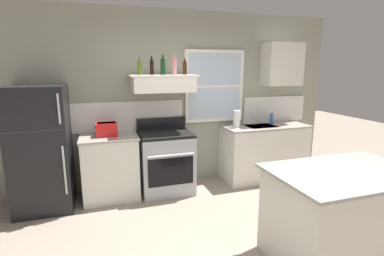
% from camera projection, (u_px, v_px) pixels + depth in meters
% --- Properties ---
extents(back_wall, '(5.40, 0.11, 2.70)m').
position_uv_depth(back_wall, '(177.00, 99.00, 4.54)').
color(back_wall, gray).
rests_on(back_wall, ground_plane).
extents(refrigerator, '(0.70, 0.72, 1.63)m').
position_uv_depth(refrigerator, '(41.00, 149.00, 3.72)').
color(refrigerator, black).
rests_on(refrigerator, ground_plane).
extents(counter_left_of_stove, '(0.79, 0.63, 0.91)m').
position_uv_depth(counter_left_of_stove, '(111.00, 167.00, 4.10)').
color(counter_left_of_stove, silver).
rests_on(counter_left_of_stove, ground_plane).
extents(toaster, '(0.30, 0.20, 0.19)m').
position_uv_depth(toaster, '(107.00, 129.00, 3.98)').
color(toaster, red).
rests_on(toaster, counter_left_of_stove).
extents(stove_range, '(0.76, 0.69, 1.09)m').
position_uv_depth(stove_range, '(166.00, 162.00, 4.30)').
color(stove_range, '#9EA0A5').
rests_on(stove_range, ground_plane).
extents(range_hood_shelf, '(0.96, 0.52, 0.24)m').
position_uv_depth(range_hood_shelf, '(163.00, 83.00, 4.15)').
color(range_hood_shelf, white).
extents(bottle_olive_oil_square, '(0.06, 0.06, 0.25)m').
position_uv_depth(bottle_olive_oil_square, '(140.00, 67.00, 4.06)').
color(bottle_olive_oil_square, '#4C601E').
rests_on(bottle_olive_oil_square, range_hood_shelf).
extents(bottle_balsamic_dark, '(0.06, 0.06, 0.26)m').
position_uv_depth(bottle_balsamic_dark, '(152.00, 67.00, 4.06)').
color(bottle_balsamic_dark, black).
rests_on(bottle_balsamic_dark, range_hood_shelf).
extents(bottle_dark_green_wine, '(0.07, 0.07, 0.28)m').
position_uv_depth(bottle_dark_green_wine, '(163.00, 67.00, 4.08)').
color(bottle_dark_green_wine, '#143819').
rests_on(bottle_dark_green_wine, range_hood_shelf).
extents(bottle_rose_pink, '(0.07, 0.07, 0.29)m').
position_uv_depth(bottle_rose_pink, '(174.00, 66.00, 4.12)').
color(bottle_rose_pink, '#C67F84').
rests_on(bottle_rose_pink, range_hood_shelf).
extents(bottle_brown_stout, '(0.06, 0.06, 0.23)m').
position_uv_depth(bottle_brown_stout, '(185.00, 68.00, 4.20)').
color(bottle_brown_stout, '#381E0F').
rests_on(bottle_brown_stout, range_hood_shelf).
extents(counter_right_with_sink, '(1.43, 0.63, 0.91)m').
position_uv_depth(counter_right_with_sink, '(264.00, 152.00, 4.84)').
color(counter_right_with_sink, silver).
rests_on(counter_right_with_sink, ground_plane).
extents(sink_faucet, '(0.03, 0.17, 0.28)m').
position_uv_depth(sink_faucet, '(257.00, 114.00, 4.78)').
color(sink_faucet, silver).
rests_on(sink_faucet, counter_right_with_sink).
extents(paper_towel_roll, '(0.11, 0.11, 0.27)m').
position_uv_depth(paper_towel_roll, '(237.00, 119.00, 4.57)').
color(paper_towel_roll, white).
rests_on(paper_towel_roll, counter_right_with_sink).
extents(dish_soap_bottle, '(0.06, 0.06, 0.18)m').
position_uv_depth(dish_soap_bottle, '(272.00, 118.00, 4.88)').
color(dish_soap_bottle, blue).
rests_on(dish_soap_bottle, counter_right_with_sink).
extents(kitchen_island, '(1.40, 0.90, 0.91)m').
position_uv_depth(kitchen_island, '(342.00, 216.00, 2.74)').
color(kitchen_island, silver).
rests_on(kitchen_island, ground_plane).
extents(upper_cabinet_right, '(0.64, 0.32, 0.70)m').
position_uv_depth(upper_cabinet_right, '(282.00, 64.00, 4.78)').
color(upper_cabinet_right, silver).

